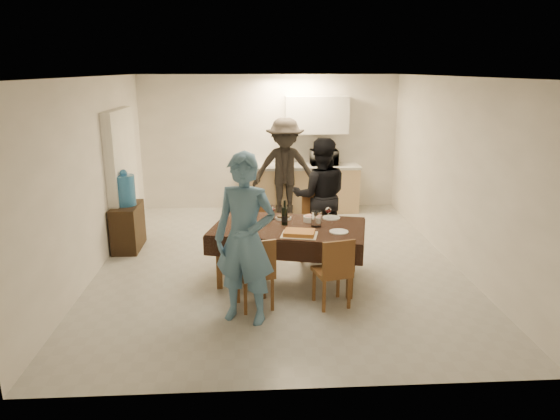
{
  "coord_description": "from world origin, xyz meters",
  "views": [
    {
      "loc": [
        -0.37,
        -6.76,
        2.7
      ],
      "look_at": [
        0.01,
        -0.3,
        0.86
      ],
      "focal_mm": 32.0,
      "sensor_mm": 36.0,
      "label": 1
    }
  ],
  "objects": [
    {
      "name": "kitchen_base_cabinet",
      "position": [
        0.6,
        2.68,
        0.43
      ],
      "size": [
        2.2,
        0.6,
        0.86
      ],
      "primitive_type": "cube",
      "color": "tan",
      "rests_on": "floor"
    },
    {
      "name": "ceiling",
      "position": [
        0.0,
        0.0,
        2.6
      ],
      "size": [
        5.0,
        6.0,
        0.02
      ],
      "primitive_type": "cube",
      "color": "white",
      "rests_on": "wall_back"
    },
    {
      "name": "dining_table",
      "position": [
        0.11,
        -0.65,
        0.72
      ],
      "size": [
        2.13,
        1.54,
        0.75
      ],
      "rotation": [
        0.0,
        0.0,
        -0.24
      ],
      "color": "black",
      "rests_on": "floor"
    },
    {
      "name": "console",
      "position": [
        -2.28,
        0.7,
        0.35
      ],
      "size": [
        0.38,
        0.75,
        0.7
      ],
      "primitive_type": "cube",
      "color": "black",
      "rests_on": "floor"
    },
    {
      "name": "water_pitcher",
      "position": [
        0.46,
        -0.7,
        0.85
      ],
      "size": [
        0.13,
        0.13,
        0.2
      ],
      "primitive_type": "cylinder",
      "color": "white",
      "rests_on": "dining_table"
    },
    {
      "name": "microwave",
      "position": [
        1.04,
        2.68,
        1.05
      ],
      "size": [
        0.52,
        0.35,
        0.29
      ],
      "primitive_type": "imported",
      "rotation": [
        0.0,
        0.0,
        3.14
      ],
      "color": "silver",
      "rests_on": "kitchen_worktop"
    },
    {
      "name": "person_kitchen",
      "position": [
        0.25,
        2.23,
        0.93
      ],
      "size": [
        1.2,
        0.69,
        1.85
      ],
      "primitive_type": "imported",
      "color": "black",
      "rests_on": "floor"
    },
    {
      "name": "wine_bottle",
      "position": [
        0.06,
        -0.6,
        0.91
      ],
      "size": [
        0.08,
        0.08,
        0.33
      ],
      "primitive_type": null,
      "color": "black",
      "rests_on": "dining_table"
    },
    {
      "name": "person_far",
      "position": [
        0.66,
        0.4,
        0.87
      ],
      "size": [
        0.88,
        0.7,
        1.74
      ],
      "primitive_type": "imported",
      "rotation": [
        0.0,
        0.0,
        3.09
      ],
      "color": "black",
      "rests_on": "floor"
    },
    {
      "name": "plate_near_left",
      "position": [
        -0.49,
        -0.95,
        0.76
      ],
      "size": [
        0.24,
        0.24,
        0.01
      ],
      "primitive_type": "cylinder",
      "color": "white",
      "rests_on": "dining_table"
    },
    {
      "name": "water_jug",
      "position": [
        -2.28,
        0.7,
        0.93
      ],
      "size": [
        0.31,
        0.31,
        0.46
      ],
      "primitive_type": "cylinder",
      "color": "#347EC4",
      "rests_on": "console"
    },
    {
      "name": "plate_near_right",
      "position": [
        0.71,
        -0.95,
        0.76
      ],
      "size": [
        0.23,
        0.23,
        0.01
      ],
      "primitive_type": "cylinder",
      "color": "white",
      "rests_on": "dining_table"
    },
    {
      "name": "chair_far_left",
      "position": [
        -0.34,
        0.02,
        0.55
      ],
      "size": [
        0.45,
        0.45,
        0.48
      ],
      "rotation": [
        0.0,
        0.0,
        3.24
      ],
      "color": "brown",
      "rests_on": "floor"
    },
    {
      "name": "kitchen_worktop",
      "position": [
        0.6,
        2.68,
        0.89
      ],
      "size": [
        2.24,
        0.64,
        0.05
      ],
      "primitive_type": "cube",
      "color": "#AFAFAA",
      "rests_on": "kitchen_base_cabinet"
    },
    {
      "name": "person_near",
      "position": [
        -0.44,
        -1.7,
        0.94
      ],
      "size": [
        0.8,
        0.66,
        1.88
      ],
      "primitive_type": "imported",
      "rotation": [
        0.0,
        0.0,
        -0.36
      ],
      "color": "#5583AB",
      "rests_on": "floor"
    },
    {
      "name": "plate_far_left",
      "position": [
        -0.49,
        -0.35,
        0.76
      ],
      "size": [
        0.24,
        0.24,
        0.01
      ],
      "primitive_type": "cylinder",
      "color": "white",
      "rests_on": "dining_table"
    },
    {
      "name": "wall_right",
      "position": [
        2.5,
        0.0,
        1.3
      ],
      "size": [
        0.02,
        6.0,
        2.6
      ],
      "primitive_type": "cube",
      "color": "white",
      "rests_on": "floor"
    },
    {
      "name": "savoury_tart",
      "position": [
        0.21,
        -1.03,
        0.78
      ],
      "size": [
        0.49,
        0.41,
        0.05
      ],
      "primitive_type": "cube",
      "rotation": [
        0.0,
        0.0,
        -0.22
      ],
      "color": "#D2853D",
      "rests_on": "dining_table"
    },
    {
      "name": "stub_partition",
      "position": [
        -2.42,
        1.2,
        1.05
      ],
      "size": [
        0.15,
        1.4,
        2.1
      ],
      "primitive_type": "cube",
      "color": "white",
      "rests_on": "floor"
    },
    {
      "name": "wall_back",
      "position": [
        0.0,
        3.0,
        1.3
      ],
      "size": [
        5.0,
        0.02,
        2.6
      ],
      "primitive_type": "cube",
      "color": "white",
      "rests_on": "floor"
    },
    {
      "name": "wine_glass_c",
      "position": [
        -0.09,
        -0.35,
        0.85
      ],
      "size": [
        0.09,
        0.09,
        0.2
      ],
      "primitive_type": null,
      "color": "white",
      "rests_on": "dining_table"
    },
    {
      "name": "floor",
      "position": [
        0.0,
        0.0,
        0.0
      ],
      "size": [
        5.0,
        6.0,
        0.02
      ],
      "primitive_type": "cube",
      "color": "#AFAFAA",
      "rests_on": "ground"
    },
    {
      "name": "plate_far_right",
      "position": [
        0.71,
        -0.35,
        0.76
      ],
      "size": [
        0.24,
        0.24,
        0.01
      ],
      "primitive_type": "cylinder",
      "color": "white",
      "rests_on": "dining_table"
    },
    {
      "name": "wall_left",
      "position": [
        -2.5,
        0.0,
        1.3
      ],
      "size": [
        0.02,
        6.0,
        2.6
      ],
      "primitive_type": "cube",
      "color": "white",
      "rests_on": "floor"
    },
    {
      "name": "salad_bowl",
      "position": [
        0.41,
        -0.47,
        0.79
      ],
      "size": [
        0.18,
        0.18,
        0.07
      ],
      "primitive_type": "cylinder",
      "color": "white",
      "rests_on": "dining_table"
    },
    {
      "name": "wine_glass_a",
      "position": [
        -0.44,
        -0.9,
        0.85
      ],
      "size": [
        0.09,
        0.09,
        0.2
      ],
      "primitive_type": null,
      "color": "white",
      "rests_on": "dining_table"
    },
    {
      "name": "mushroom_dish",
      "position": [
        0.06,
        -0.37,
        0.77
      ],
      "size": [
        0.19,
        0.19,
        0.03
      ],
      "primitive_type": "cylinder",
      "color": "white",
      "rests_on": "dining_table"
    },
    {
      "name": "chair_far_right",
      "position": [
        0.56,
        0.01,
        0.6
      ],
      "size": [
        0.52,
        0.53,
        0.53
      ],
      "rotation": [
        0.0,
        0.0,
        2.95
      ],
      "color": "brown",
      "rests_on": "floor"
    },
    {
      "name": "chair_near_right",
      "position": [
        0.56,
        -1.48,
        0.52
      ],
      "size": [
        0.47,
        0.48,
        0.46
      ],
      "rotation": [
        0.0,
        0.0,
        0.25
      ],
      "color": "brown",
      "rests_on": "floor"
    },
    {
      "name": "wine_glass_b",
      "position": [
        0.66,
        -0.4,
        0.84
      ],
      "size": [
        0.08,
        0.08,
        0.17
      ],
      "primitive_type": null,
      "color": "white",
      "rests_on": "dining_table"
    },
    {
      "name": "chair_near_left",
      "position": [
        -0.34,
        -1.48,
        0.53
      ],
      "size": [
        0.49,
        0.5,
        0.47
      ],
      "rotation": [
        0.0,
        0.0,
        0.28
      ],
      "color": "brown",
      "rests_on": "floor"
    },
    {
      "name": "upper_cabinet",
      "position": [
        0.9,
        2.82,
        1.85
      ],
      "size": [
        1.2,
        0.34,
        0.7
      ],
      "primitive_type": "cube",
      "color": "silver",
      "rests_on": "wall_back"
    },
    {
      "name": "wall_front",
      "position": [
        0.0,
        -3.0,
        1.3
      ],
      "size": [
        5.0,
        0.02,
        2.6
      ],
      "primitive_type": "cube",
      "color": "white",
      "rests_on": "floor"
    }
  ]
}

